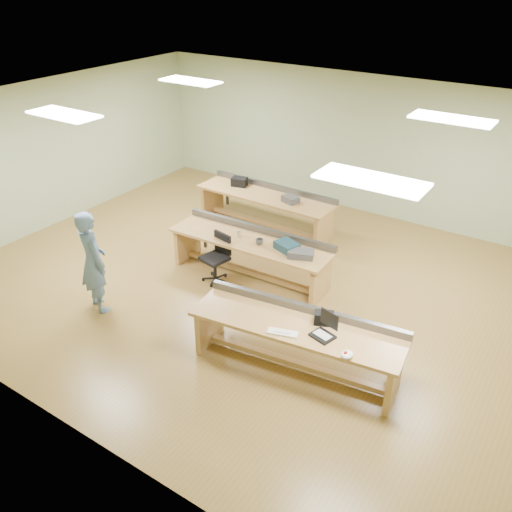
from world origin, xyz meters
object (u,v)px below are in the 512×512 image
Objects in this scene: parts_bin_teal at (287,246)px; drinks_can at (239,234)px; workbench_mid at (251,249)px; person at (93,261)px; workbench_back at (266,203)px; task_chair at (217,264)px; workbench_front at (297,335)px; parts_bin_grey at (301,254)px; mug at (260,242)px; laptop_base at (322,336)px; camera_bag at (324,318)px.

parts_bin_teal is 0.94m from drinks_can.
workbench_mid is 2.69m from person.
task_chair is (0.46, -2.30, -0.24)m from workbench_back.
person reaches higher than drinks_can.
workbench_mid is at bearing -64.01° from workbench_back.
workbench_back is at bearing 120.58° from workbench_front.
parts_bin_grey is 3.17× the size of mug.
person is (-3.44, -0.49, 0.30)m from workbench_front.
workbench_mid is 0.66m from task_chair.
camera_bag reaches higher than laptop_base.
parts_bin_teal is (0.72, 0.01, 0.26)m from workbench_mid.
workbench_front is 3.42× the size of task_chair.
camera_bag is at bearing -51.02° from parts_bin_grey.
task_chair is (-2.34, 1.27, -0.24)m from workbench_front.
camera_bag is 2.89m from task_chair.
workbench_mid is 23.33× the size of drinks_can.
person is at bearing -121.26° from drinks_can.
workbench_mid is 10.35× the size of laptop_base.
parts_bin_grey is at bearing -0.80° from drinks_can.
laptop_base is 0.70× the size of parts_bin_grey.
camera_bag is (3.72, 0.69, -0.03)m from person.
camera_bag is at bearing 27.68° from workbench_front.
workbench_back is at bearing 146.66° from laptop_base.
camera_bag is at bearing -149.87° from person.
laptop_base is at bearing -89.18° from camera_bag.
person is 13.14× the size of mug.
drinks_can is (-2.42, 1.46, -0.02)m from camera_bag.
workbench_back is at bearing 119.95° from mug.
laptop_base is 2.70m from mug.
drinks_can is at bearing 125.27° from camera_bag.
task_chair is at bearing 144.07° from workbench_front.
drinks_can is at bearing -70.05° from workbench_back.
workbench_back is 2.36m from task_chair.
workbench_mid is at bearing 13.37° from drinks_can.
workbench_front is 0.47m from laptop_base.
camera_bag is (-0.13, 0.28, 0.07)m from laptop_base.
workbench_back is at bearing 134.95° from parts_bin_grey.
camera_bag is 1.85m from parts_bin_grey.
mug is at bearing 120.48° from camera_bag.
person is 3.87m from laptop_base.
workbench_mid is at bearing -104.96° from person.
mug is (-1.97, 1.43, -0.03)m from camera_bag.
drinks_can reaches higher than workbench_back.
workbench_mid is at bearing 57.96° from task_chair.
task_chair reaches higher than workbench_mid.
parts_bin_teal is (2.24, 2.21, -0.05)m from person.
parts_bin_teal reaches higher than parts_bin_grey.
parts_bin_teal is at bearing -1.14° from workbench_mid.
person is 2.75m from mug.
workbench_mid is 2.69m from camera_bag.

